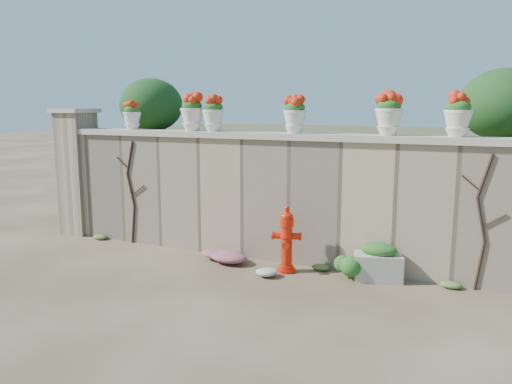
% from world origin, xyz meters
% --- Properties ---
extents(ground, '(80.00, 80.00, 0.00)m').
position_xyz_m(ground, '(0.00, 0.00, 0.00)').
color(ground, '#473723').
rests_on(ground, ground).
extents(stone_wall, '(8.00, 0.40, 2.00)m').
position_xyz_m(stone_wall, '(0.00, 1.80, 1.00)').
color(stone_wall, tan).
rests_on(stone_wall, ground).
extents(wall_cap, '(8.10, 0.52, 0.10)m').
position_xyz_m(wall_cap, '(0.00, 1.80, 2.05)').
color(wall_cap, beige).
rests_on(wall_cap, stone_wall).
extents(gate_pillar, '(0.72, 0.72, 2.48)m').
position_xyz_m(gate_pillar, '(-4.15, 1.80, 1.26)').
color(gate_pillar, tan).
rests_on(gate_pillar, ground).
extents(raised_fill, '(9.00, 6.00, 2.00)m').
position_xyz_m(raised_fill, '(0.00, 5.00, 1.00)').
color(raised_fill, '#384C23').
rests_on(raised_fill, ground).
extents(back_shrub_left, '(1.30, 1.30, 1.10)m').
position_xyz_m(back_shrub_left, '(-3.20, 3.00, 2.55)').
color(back_shrub_left, '#143814').
rests_on(back_shrub_left, raised_fill).
extents(back_shrub_right, '(1.30, 1.30, 1.10)m').
position_xyz_m(back_shrub_right, '(3.40, 3.00, 2.55)').
color(back_shrub_right, '#143814').
rests_on(back_shrub_right, raised_fill).
extents(vine_left, '(0.60, 0.04, 1.91)m').
position_xyz_m(vine_left, '(-2.67, 1.58, 0.99)').
color(vine_left, black).
rests_on(vine_left, ground).
extents(vine_right, '(0.60, 0.04, 1.91)m').
position_xyz_m(vine_right, '(3.23, 1.58, 0.99)').
color(vine_right, black).
rests_on(vine_right, ground).
extents(fire_hydrant, '(0.44, 0.32, 1.02)m').
position_xyz_m(fire_hydrant, '(0.53, 1.22, 0.51)').
color(fire_hydrant, red).
rests_on(fire_hydrant, ground).
extents(planter_box, '(0.76, 0.57, 0.56)m').
position_xyz_m(planter_box, '(1.89, 1.42, 0.26)').
color(planter_box, beige).
rests_on(planter_box, ground).
extents(green_shrub, '(0.52, 0.47, 0.50)m').
position_xyz_m(green_shrub, '(1.48, 1.25, 0.25)').
color(green_shrub, '#1E5119').
rests_on(green_shrub, ground).
extents(magenta_clump, '(0.92, 0.61, 0.25)m').
position_xyz_m(magenta_clump, '(-0.63, 1.23, 0.12)').
color(magenta_clump, '#CD297E').
rests_on(magenta_clump, ground).
extents(white_flowers, '(0.47, 0.37, 0.17)m').
position_xyz_m(white_flowers, '(0.29, 0.88, 0.08)').
color(white_flowers, white).
rests_on(white_flowers, ground).
extents(urn_pot_0, '(0.33, 0.33, 0.52)m').
position_xyz_m(urn_pot_0, '(-2.76, 1.80, 2.36)').
color(urn_pot_0, silver).
rests_on(urn_pot_0, wall_cap).
extents(urn_pot_1, '(0.40, 0.40, 0.63)m').
position_xyz_m(urn_pot_1, '(-1.47, 1.80, 2.41)').
color(urn_pot_1, silver).
rests_on(urn_pot_1, wall_cap).
extents(urn_pot_2, '(0.38, 0.38, 0.59)m').
position_xyz_m(urn_pot_2, '(-1.04, 1.80, 2.39)').
color(urn_pot_2, silver).
rests_on(urn_pot_2, wall_cap).
extents(urn_pot_3, '(0.37, 0.37, 0.58)m').
position_xyz_m(urn_pot_3, '(0.43, 1.80, 2.39)').
color(urn_pot_3, silver).
rests_on(urn_pot_3, wall_cap).
extents(urn_pot_4, '(0.40, 0.40, 0.63)m').
position_xyz_m(urn_pot_4, '(1.89, 1.80, 2.41)').
color(urn_pot_4, silver).
rests_on(urn_pot_4, wall_cap).
extents(urn_pot_5, '(0.38, 0.38, 0.60)m').
position_xyz_m(urn_pot_5, '(2.83, 1.80, 2.40)').
color(urn_pot_5, silver).
rests_on(urn_pot_5, wall_cap).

